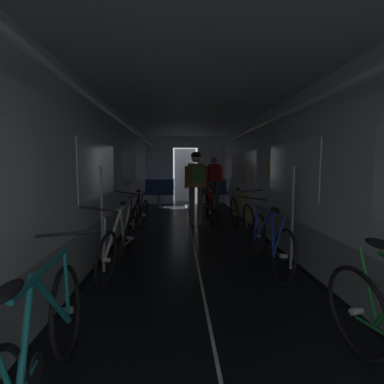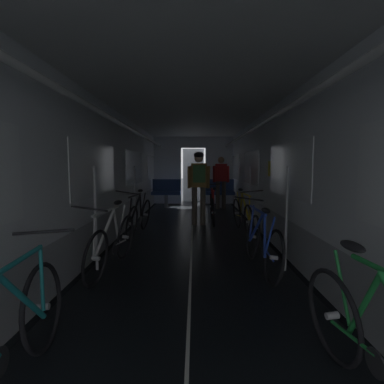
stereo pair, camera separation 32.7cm
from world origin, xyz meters
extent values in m
cube|color=black|center=(-1.41, 3.25, 0.00)|extent=(0.08, 11.50, 0.01)
cube|color=black|center=(1.41, 3.25, 0.00)|extent=(0.08, 11.50, 0.01)
cube|color=beige|center=(0.00, 3.25, 0.00)|extent=(0.03, 11.27, 0.00)
cube|color=#9EA0A5|center=(-1.51, 3.25, 0.30)|extent=(0.12, 11.50, 0.60)
cube|color=silver|center=(-1.51, 3.25, 1.53)|extent=(0.12, 11.50, 1.85)
cube|color=white|center=(-1.45, 2.67, 1.35)|extent=(0.02, 1.90, 0.80)
cube|color=white|center=(-1.45, 5.55, 1.35)|extent=(0.02, 1.90, 0.80)
cube|color=white|center=(-1.45, 8.42, 1.35)|extent=(0.02, 1.90, 0.80)
cube|color=yellow|center=(-1.45, 3.47, 1.35)|extent=(0.01, 0.20, 0.28)
cylinder|color=white|center=(-1.17, 3.25, 2.10)|extent=(0.07, 11.04, 0.07)
cylinder|color=#B7BABF|center=(-1.27, 2.10, 0.70)|extent=(0.04, 0.04, 1.40)
cylinder|color=#B7BABF|center=(-1.27, 4.70, 0.70)|extent=(0.04, 0.04, 1.40)
cube|color=#9EA0A5|center=(1.51, 3.25, 0.30)|extent=(0.12, 11.50, 0.60)
cube|color=silver|center=(1.51, 3.25, 1.53)|extent=(0.12, 11.50, 1.85)
cube|color=white|center=(1.45, 2.67, 1.35)|extent=(0.02, 1.90, 0.80)
cube|color=white|center=(1.45, 5.55, 1.35)|extent=(0.02, 1.90, 0.80)
cube|color=white|center=(1.45, 8.42, 1.35)|extent=(0.02, 1.90, 0.80)
cube|color=yellow|center=(1.45, 3.72, 1.35)|extent=(0.01, 0.20, 0.28)
cylinder|color=white|center=(1.17, 3.25, 2.10)|extent=(0.07, 11.04, 0.07)
cylinder|color=#B7BABF|center=(1.27, 2.10, 0.70)|extent=(0.04, 0.04, 1.40)
cylinder|color=#B7BABF|center=(1.27, 4.70, 0.70)|extent=(0.04, 0.04, 1.40)
cube|color=silver|center=(-0.95, 9.06, 1.23)|extent=(1.00, 0.12, 2.45)
cube|color=silver|center=(0.95, 9.06, 1.23)|extent=(1.00, 0.12, 2.45)
cube|color=silver|center=(0.00, 9.06, 2.25)|extent=(0.90, 0.12, 0.40)
cube|color=#4C4F54|center=(0.00, 9.76, 1.03)|extent=(0.81, 0.04, 2.05)
cube|color=silver|center=(0.00, 3.25, 2.51)|extent=(3.14, 11.62, 0.12)
cylinder|color=gray|center=(-0.90, 8.00, 0.22)|extent=(0.12, 0.12, 0.44)
cube|color=#2D4784|center=(-0.90, 8.00, 0.49)|extent=(0.96, 0.44, 0.10)
cube|color=#2D4784|center=(-0.90, 8.19, 0.74)|extent=(0.96, 0.08, 0.40)
torus|color=gray|center=(-1.33, 8.22, 0.94)|extent=(0.14, 0.14, 0.02)
cylinder|color=gray|center=(0.90, 8.00, 0.22)|extent=(0.12, 0.12, 0.44)
cube|color=#2D4784|center=(0.90, 8.00, 0.49)|extent=(0.96, 0.44, 0.10)
cube|color=#2D4784|center=(0.90, 8.19, 0.74)|extent=(0.96, 0.08, 0.40)
torus|color=gray|center=(0.47, 8.22, 0.94)|extent=(0.14, 0.14, 0.02)
torus|color=black|center=(1.04, 0.28, 0.33)|extent=(0.16, 0.68, 0.67)
cylinder|color=#B2B2B7|center=(1.04, 0.28, 0.33)|extent=(0.10, 0.06, 0.06)
cylinder|color=#1E8438|center=(1.09, -0.02, 0.55)|extent=(0.05, 0.35, 0.55)
cylinder|color=#1E8438|center=(1.07, 0.21, 0.58)|extent=(0.08, 0.16, 0.49)
cylinder|color=#1E8438|center=(1.06, 0.05, 0.31)|extent=(0.07, 0.45, 0.07)
cylinder|color=black|center=(1.08, -0.17, 0.29)|extent=(0.04, 0.17, 0.17)
ellipsoid|color=black|center=(1.10, 0.16, 0.88)|extent=(0.12, 0.25, 0.07)
torus|color=black|center=(-1.11, 0.39, 0.33)|extent=(0.13, 0.67, 0.67)
cylinder|color=#B2B2B7|center=(-1.11, 0.39, 0.33)|extent=(0.10, 0.06, 0.06)
cylinder|color=teal|center=(-1.07, 0.07, 0.55)|extent=(0.06, 0.54, 0.56)
cylinder|color=teal|center=(-1.04, -0.08, 0.82)|extent=(0.10, 0.82, 0.04)
cylinder|color=teal|center=(-1.09, 0.36, 0.58)|extent=(0.06, 0.09, 0.49)
cylinder|color=black|center=(-1.06, -0.18, 0.29)|extent=(0.04, 0.17, 0.17)
cylinder|color=black|center=(-1.07, 0.38, 0.92)|extent=(0.44, 0.06, 0.05)
torus|color=black|center=(0.98, 1.61, 0.33)|extent=(0.15, 0.67, 0.67)
cylinder|color=#B2B2B7|center=(0.98, 1.61, 0.33)|extent=(0.10, 0.05, 0.06)
torus|color=black|center=(0.94, 2.63, 0.33)|extent=(0.15, 0.67, 0.67)
cylinder|color=#B2B2B7|center=(0.94, 2.63, 0.33)|extent=(0.10, 0.05, 0.06)
cylinder|color=#2342B7|center=(0.93, 2.32, 0.55)|extent=(0.13, 0.54, 0.56)
cylinder|color=#2342B7|center=(0.94, 1.91, 0.55)|extent=(0.10, 0.34, 0.55)
cylinder|color=#2342B7|center=(0.90, 2.16, 0.81)|extent=(0.07, 0.82, 0.04)
cylinder|color=#2342B7|center=(0.95, 1.68, 0.57)|extent=(0.09, 0.16, 0.49)
cylinder|color=#2342B7|center=(0.98, 1.84, 0.31)|extent=(0.04, 0.45, 0.07)
cylinder|color=#2342B7|center=(0.91, 2.60, 0.57)|extent=(0.09, 0.09, 0.49)
cylinder|color=black|center=(0.97, 2.06, 0.29)|extent=(0.04, 0.17, 0.17)
ellipsoid|color=black|center=(0.91, 1.73, 0.87)|extent=(0.11, 0.24, 0.07)
cylinder|color=black|center=(0.87, 2.62, 0.91)|extent=(0.44, 0.04, 0.08)
torus|color=black|center=(-0.99, 2.58, 0.33)|extent=(0.18, 0.68, 0.67)
cylinder|color=#B2B2B7|center=(-0.99, 2.58, 0.33)|extent=(0.10, 0.06, 0.06)
torus|color=black|center=(-1.10, 1.57, 0.33)|extent=(0.18, 0.68, 0.67)
cylinder|color=#B2B2B7|center=(-1.10, 1.57, 0.33)|extent=(0.10, 0.06, 0.06)
cylinder|color=silver|center=(-1.09, 1.88, 0.55)|extent=(0.15, 0.53, 0.56)
cylinder|color=silver|center=(-1.05, 2.29, 0.55)|extent=(0.07, 0.35, 0.55)
cylinder|color=silver|center=(-1.10, 2.04, 0.81)|extent=(0.12, 0.82, 0.04)
cylinder|color=silver|center=(-1.03, 2.52, 0.57)|extent=(0.09, 0.16, 0.49)
cylinder|color=silver|center=(-1.01, 2.36, 0.31)|extent=(0.07, 0.45, 0.07)
cylinder|color=silver|center=(-1.12, 1.60, 0.57)|extent=(0.08, 0.10, 0.49)
cylinder|color=black|center=(-1.03, 2.13, 0.29)|extent=(0.05, 0.17, 0.17)
ellipsoid|color=black|center=(-1.07, 2.47, 0.87)|extent=(0.12, 0.25, 0.07)
cylinder|color=black|center=(-1.16, 1.59, 0.91)|extent=(0.44, 0.07, 0.07)
torus|color=black|center=(1.01, 4.82, 0.33)|extent=(0.14, 0.68, 0.67)
cylinder|color=#B2B2B7|center=(1.01, 4.82, 0.33)|extent=(0.10, 0.06, 0.06)
torus|color=black|center=(1.09, 3.81, 0.33)|extent=(0.14, 0.68, 0.67)
cylinder|color=#B2B2B7|center=(1.09, 3.81, 0.33)|extent=(0.10, 0.06, 0.06)
cylinder|color=yellow|center=(1.09, 4.12, 0.55)|extent=(0.12, 0.54, 0.56)
cylinder|color=yellow|center=(1.05, 4.53, 0.55)|extent=(0.06, 0.35, 0.55)
cylinder|color=yellow|center=(1.10, 4.28, 0.82)|extent=(0.10, 0.82, 0.04)
cylinder|color=yellow|center=(1.04, 4.76, 0.58)|extent=(0.08, 0.16, 0.49)
cylinder|color=yellow|center=(1.03, 4.60, 0.31)|extent=(0.06, 0.45, 0.07)
cylinder|color=yellow|center=(1.11, 3.84, 0.58)|extent=(0.06, 0.09, 0.49)
cylinder|color=black|center=(1.04, 4.37, 0.29)|extent=(0.04, 0.17, 0.17)
ellipsoid|color=black|center=(1.07, 4.71, 0.88)|extent=(0.11, 0.25, 0.07)
cylinder|color=black|center=(1.14, 3.82, 0.92)|extent=(0.44, 0.06, 0.06)
torus|color=black|center=(-1.03, 4.62, 0.33)|extent=(0.18, 0.68, 0.67)
cylinder|color=#B2B2B7|center=(-1.03, 4.62, 0.33)|extent=(0.10, 0.06, 0.06)
torus|color=black|center=(-1.12, 3.60, 0.33)|extent=(0.18, 0.68, 0.67)
cylinder|color=#B2B2B7|center=(-1.12, 3.60, 0.33)|extent=(0.10, 0.06, 0.06)
cylinder|color=black|center=(-1.12, 3.92, 0.55)|extent=(0.16, 0.53, 0.56)
cylinder|color=black|center=(-1.08, 4.33, 0.55)|extent=(0.09, 0.35, 0.55)
cylinder|color=black|center=(-1.14, 4.08, 0.81)|extent=(0.11, 0.82, 0.04)
cylinder|color=black|center=(-1.07, 4.55, 0.57)|extent=(0.10, 0.16, 0.49)
cylinder|color=black|center=(-1.04, 4.39, 0.31)|extent=(0.06, 0.45, 0.07)
cylinder|color=black|center=(-1.15, 3.64, 0.57)|extent=(0.09, 0.10, 0.49)
cylinder|color=black|center=(-1.06, 4.17, 0.29)|extent=(0.05, 0.17, 0.17)
ellipsoid|color=black|center=(-1.11, 4.51, 0.87)|extent=(0.12, 0.25, 0.07)
cylinder|color=black|center=(-1.19, 3.62, 0.91)|extent=(0.44, 0.06, 0.08)
cylinder|color=brown|center=(0.05, 5.14, 0.45)|extent=(0.13, 0.13, 0.90)
cylinder|color=brown|center=(0.25, 5.15, 0.45)|extent=(0.13, 0.13, 0.90)
cube|color=olive|center=(0.15, 5.14, 1.18)|extent=(0.37, 0.23, 0.56)
cylinder|color=olive|center=(-0.07, 5.16, 1.13)|extent=(0.10, 0.20, 0.53)
cylinder|color=olive|center=(0.37, 5.17, 1.13)|extent=(0.10, 0.20, 0.53)
sphere|color=beige|center=(0.15, 5.14, 1.58)|extent=(0.21, 0.21, 0.21)
ellipsoid|color=black|center=(0.15, 5.14, 1.65)|extent=(0.25, 0.29, 0.16)
cube|color=#3D703D|center=(0.15, 4.97, 1.22)|extent=(0.28, 0.17, 0.40)
torus|color=black|center=(0.48, 4.88, 0.33)|extent=(0.08, 0.67, 0.67)
cylinder|color=#B2B2B7|center=(0.48, 4.88, 0.33)|extent=(0.09, 0.05, 0.05)
torus|color=black|center=(0.49, 5.90, 0.33)|extent=(0.08, 0.67, 0.67)
cylinder|color=#B2B2B7|center=(0.49, 5.90, 0.33)|extent=(0.09, 0.05, 0.05)
cylinder|color=red|center=(0.50, 5.59, 0.55)|extent=(0.08, 0.54, 0.56)
cylinder|color=red|center=(0.50, 5.18, 0.55)|extent=(0.06, 0.34, 0.55)
cylinder|color=red|center=(0.51, 5.43, 0.82)|extent=(0.05, 0.82, 0.04)
cylinder|color=red|center=(0.49, 4.95, 0.58)|extent=(0.05, 0.16, 0.49)
cylinder|color=red|center=(0.48, 5.11, 0.31)|extent=(0.03, 0.45, 0.07)
cylinder|color=red|center=(0.51, 5.87, 0.58)|extent=(0.05, 0.09, 0.49)
cylinder|color=black|center=(0.48, 5.33, 0.29)|extent=(0.02, 0.17, 0.17)
ellipsoid|color=black|center=(0.51, 5.00, 0.88)|extent=(0.10, 0.24, 0.06)
cylinder|color=black|center=(0.52, 5.89, 0.92)|extent=(0.44, 0.03, 0.05)
cylinder|color=brown|center=(1.00, 7.70, 0.45)|extent=(0.13, 0.13, 0.90)
cylinder|color=brown|center=(0.80, 7.70, 0.45)|extent=(0.13, 0.13, 0.90)
cube|color=red|center=(0.90, 7.70, 1.18)|extent=(0.36, 0.22, 0.56)
cylinder|color=red|center=(1.12, 7.68, 1.13)|extent=(0.09, 0.20, 0.53)
cylinder|color=red|center=(0.68, 7.68, 1.13)|extent=(0.09, 0.20, 0.53)
sphere|color=#9E7051|center=(0.90, 7.70, 1.58)|extent=(0.21, 0.21, 0.21)
camera|label=1|loc=(-0.27, -1.75, 1.41)|focal=27.43mm
camera|label=2|loc=(0.05, -1.75, 1.41)|focal=27.43mm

